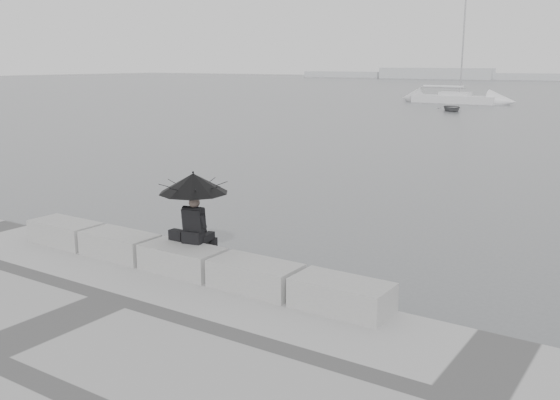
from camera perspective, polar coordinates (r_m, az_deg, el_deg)
The scene contains 10 objects.
ground at distance 12.54m, azimuth -7.41°, elevation -8.13°, with size 360.00×360.00×0.00m, color #4D5053.
stone_block_far_left at distance 14.41m, azimuth -19.00°, elevation -2.84°, with size 1.60×0.80×0.50m, color gray.
stone_block_left at distance 13.14m, azimuth -14.43°, elevation -4.01°, with size 1.60×0.80×0.50m, color gray.
stone_block_centre at distance 11.98m, azimuth -8.92°, elevation -5.37°, with size 1.60×0.80×0.50m, color gray.
stone_block_right at distance 10.96m, azimuth -2.28°, elevation -6.95°, with size 1.60×0.80×0.50m, color gray.
stone_block_far_right at distance 10.12m, azimuth 5.66°, elevation -8.69°, with size 1.60×0.80×0.50m, color gray.
seated_person at distance 11.90m, azimuth -7.93°, elevation 0.93°, with size 1.33×1.33×1.39m.
bag at distance 12.33m, azimuth -9.38°, elevation -3.18°, with size 0.31×0.18×0.20m, color black.
sailboat_left at distance 71.17m, azimuth 15.67°, elevation 8.94°, with size 9.16×2.69×12.90m.
dinghy at distance 59.60m, azimuth 15.41°, elevation 8.12°, with size 3.31×1.40×0.56m, color gray.
Camera 1 is at (7.75, -8.82, 4.40)m, focal length 40.00 mm.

